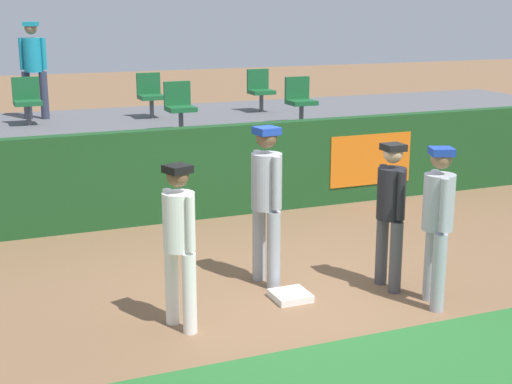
{
  "coord_description": "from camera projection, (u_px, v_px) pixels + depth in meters",
  "views": [
    {
      "loc": [
        -3.58,
        -7.09,
        3.17
      ],
      "look_at": [
        -0.24,
        0.97,
        1.0
      ],
      "focal_mm": 52.55,
      "sensor_mm": 36.0,
      "label": 1
    }
  ],
  "objects": [
    {
      "name": "field_wall",
      "position": [
        208.0,
        172.0,
        11.43
      ],
      "size": [
        18.0,
        0.26,
        1.41
      ],
      "color": "#19471E",
      "rests_on": "ground_plane"
    },
    {
      "name": "player_fielder_home",
      "position": [
        179.0,
        236.0,
        7.37
      ],
      "size": [
        0.41,
        0.55,
        1.69
      ],
      "rotation": [
        0.0,
        0.0,
        -1.25
      ],
      "color": "white",
      "rests_on": "ground_plane"
    },
    {
      "name": "spectator_hooded",
      "position": [
        33.0,
        63.0,
        13.84
      ],
      "size": [
        0.47,
        0.44,
        1.79
      ],
      "rotation": [
        0.0,
        0.0,
        2.74
      ],
      "color": "#33384C",
      "rests_on": "bleacher_platform"
    },
    {
      "name": "seat_back_center",
      "position": [
        150.0,
        93.0,
        14.11
      ],
      "size": [
        0.45,
        0.44,
        0.84
      ],
      "color": "#4C4C51",
      "rests_on": "bleacher_platform"
    },
    {
      "name": "player_umpire",
      "position": [
        391.0,
        206.0,
        8.43
      ],
      "size": [
        0.33,
        0.47,
        1.69
      ],
      "rotation": [
        0.0,
        0.0,
        -1.59
      ],
      "color": "#4C4C51",
      "rests_on": "ground_plane"
    },
    {
      "name": "seat_front_center",
      "position": [
        179.0,
        104.0,
        12.51
      ],
      "size": [
        0.46,
        0.44,
        0.84
      ],
      "color": "#4C4C51",
      "rests_on": "bleacher_platform"
    },
    {
      "name": "seat_back_right",
      "position": [
        260.0,
        88.0,
        14.95
      ],
      "size": [
        0.45,
        0.44,
        0.84
      ],
      "color": "#4C4C51",
      "rests_on": "bleacher_platform"
    },
    {
      "name": "bleacher_platform",
      "position": [
        162.0,
        152.0,
        13.76
      ],
      "size": [
        18.0,
        4.8,
        1.1
      ],
      "primitive_type": "cube",
      "color": "#59595E",
      "rests_on": "ground_plane"
    },
    {
      "name": "player_runner_visitor",
      "position": [
        438.0,
        216.0,
        7.93
      ],
      "size": [
        0.43,
        0.46,
        1.74
      ],
      "rotation": [
        0.0,
        0.0,
        -1.93
      ],
      "color": "#9EA3AD",
      "rests_on": "ground_plane"
    },
    {
      "name": "first_base",
      "position": [
        290.0,
        296.0,
        8.32
      ],
      "size": [
        0.4,
        0.4,
        0.08
      ],
      "primitive_type": "cube",
      "color": "white",
      "rests_on": "ground_plane"
    },
    {
      "name": "seat_front_right",
      "position": [
        300.0,
        98.0,
        13.34
      ],
      "size": [
        0.46,
        0.44,
        0.84
      ],
      "color": "#4C4C51",
      "rests_on": "bleacher_platform"
    },
    {
      "name": "seat_back_left",
      "position": [
        27.0,
        98.0,
        13.28
      ],
      "size": [
        0.47,
        0.44,
        0.84
      ],
      "color": "#4C4C51",
      "rests_on": "bleacher_platform"
    },
    {
      "name": "ground_plane",
      "position": [
        309.0,
        295.0,
        8.45
      ],
      "size": [
        60.0,
        60.0,
        0.0
      ],
      "primitive_type": "plane",
      "color": "brown"
    },
    {
      "name": "player_coach_visitor",
      "position": [
        266.0,
        195.0,
        8.54
      ],
      "size": [
        0.4,
        0.52,
        1.86
      ],
      "rotation": [
        0.0,
        0.0,
        -1.44
      ],
      "color": "#9EA3AD",
      "rests_on": "ground_plane"
    }
  ]
}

